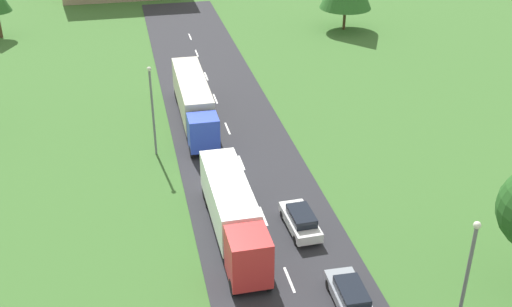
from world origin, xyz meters
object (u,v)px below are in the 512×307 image
object	(u,v)px
truck_third	(194,100)
car_fourth	(301,220)
truck_second	(233,212)
car_third	(350,296)
lamppost_second	(463,293)
lamppost_third	(152,106)

from	to	relation	value
truck_third	car_fourth	distance (m)	19.06
truck_third	truck_second	bearing A→B (deg)	-89.58
truck_second	car_third	xyz separation A→B (m)	(5.27, -7.88, -1.30)
truck_second	car_third	size ratio (longest dim) A/B	2.65
truck_third	lamppost_second	distance (m)	32.96
truck_second	lamppost_third	world-z (taller)	lamppost_third
truck_third	lamppost_third	distance (m)	6.96
car_third	lamppost_third	world-z (taller)	lamppost_third
truck_second	truck_third	size ratio (longest dim) A/B	0.86
car_third	car_fourth	size ratio (longest dim) A/B	1.01
car_third	car_fourth	bearing A→B (deg)	95.23
truck_second	truck_third	distance (m)	18.30
lamppost_third	truck_second	bearing A→B (deg)	-72.58
car_third	lamppost_third	size ratio (longest dim) A/B	0.60
lamppost_second	lamppost_third	bearing A→B (deg)	115.66
car_third	lamppost_second	size ratio (longest dim) A/B	0.50
car_third	car_fourth	distance (m)	7.79
lamppost_second	truck_third	bearing A→B (deg)	105.38
car_third	lamppost_second	bearing A→B (deg)	-58.92
truck_third	lamppost_third	bearing A→B (deg)	-126.18
car_fourth	truck_second	bearing A→B (deg)	178.39
truck_second	car_third	bearing A→B (deg)	-56.23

